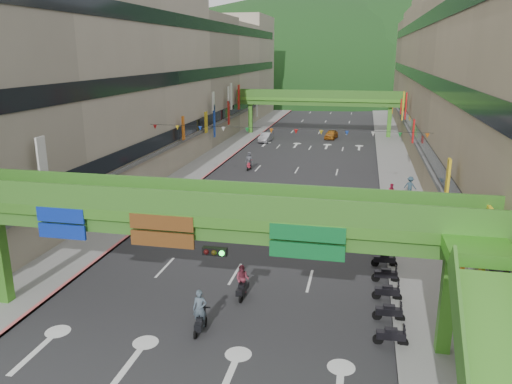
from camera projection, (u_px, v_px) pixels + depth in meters
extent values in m
cube|color=#28282B|center=(307.00, 153.00, 65.79)|extent=(18.00, 140.00, 0.02)
cube|color=gray|center=(226.00, 150.00, 67.99)|extent=(4.00, 140.00, 0.15)
cube|color=gray|center=(393.00, 156.00, 63.55)|extent=(4.00, 140.00, 0.15)
cube|color=#CC5959|center=(240.00, 150.00, 67.60)|extent=(0.20, 140.00, 0.18)
cube|color=gray|center=(378.00, 156.00, 63.93)|extent=(0.20, 140.00, 0.18)
cube|color=#9E937F|center=(168.00, 78.00, 67.05)|extent=(12.00, 95.00, 19.00)
cube|color=black|center=(212.00, 119.00, 67.27)|extent=(0.08, 90.25, 1.40)
cube|color=black|center=(211.00, 73.00, 65.64)|extent=(0.08, 90.25, 1.40)
cube|color=black|center=(210.00, 25.00, 64.02)|extent=(0.08, 90.25, 1.40)
cube|color=gray|center=(468.00, 82.00, 59.38)|extent=(12.00, 95.00, 19.00)
cube|color=black|center=(411.00, 125.00, 62.04)|extent=(0.08, 90.25, 1.40)
cube|color=black|center=(416.00, 75.00, 60.41)|extent=(0.08, 90.25, 1.40)
cube|color=black|center=(420.00, 23.00, 58.79)|extent=(0.08, 90.25, 1.40)
cube|color=#4C9E2D|center=(201.00, 214.00, 22.82)|extent=(28.00, 2.20, 0.50)
cube|color=#387223|center=(201.00, 226.00, 22.98)|extent=(28.00, 1.76, 0.70)
cube|color=#4C9E2D|center=(1.00, 261.00, 25.94)|extent=(0.60, 0.60, 4.80)
cube|color=#4C9E2D|center=(447.00, 304.00, 21.50)|extent=(0.60, 0.60, 4.80)
cube|color=#387223|center=(193.00, 204.00, 21.62)|extent=(28.00, 0.12, 1.10)
cube|color=#387223|center=(207.00, 191.00, 23.58)|extent=(28.00, 0.12, 1.10)
cube|color=navy|center=(61.00, 224.00, 23.27)|extent=(2.40, 0.12, 1.50)
cube|color=#593314|center=(162.00, 232.00, 22.26)|extent=(3.00, 0.12, 1.50)
cube|color=#0C5926|center=(307.00, 243.00, 20.95)|extent=(3.20, 0.12, 1.50)
cube|color=black|center=(215.00, 251.00, 21.79)|extent=(1.10, 0.28, 0.35)
cube|color=#4C9E2D|center=(319.00, 99.00, 78.35)|extent=(28.00, 2.20, 0.50)
cube|color=#387223|center=(318.00, 103.00, 78.51)|extent=(28.00, 1.76, 0.70)
cube|color=#4C9E2D|center=(251.00, 119.00, 81.48)|extent=(0.60, 0.60, 4.80)
cube|color=#4C9E2D|center=(389.00, 123.00, 77.04)|extent=(0.60, 0.60, 4.80)
cube|color=#387223|center=(318.00, 95.00, 77.16)|extent=(28.00, 0.12, 1.10)
cube|color=#387223|center=(319.00, 94.00, 79.11)|extent=(28.00, 0.12, 1.10)
ellipsoid|color=#1C4419|center=(300.00, 91.00, 172.36)|extent=(168.00, 140.00, 112.00)
ellipsoid|color=#1C4419|center=(415.00, 88.00, 183.10)|extent=(208.00, 176.00, 128.00)
cylinder|color=black|center=(284.00, 129.00, 45.28)|extent=(26.00, 0.03, 0.03)
cone|color=red|center=(155.00, 127.00, 47.88)|extent=(0.36, 0.36, 0.40)
cone|color=gold|center=(177.00, 128.00, 47.42)|extent=(0.36, 0.36, 0.40)
cone|color=#193FB2|center=(200.00, 129.00, 46.96)|extent=(0.36, 0.36, 0.40)
cone|color=silver|center=(223.00, 129.00, 46.50)|extent=(0.36, 0.36, 0.40)
cone|color=#198C33|center=(247.00, 130.00, 46.04)|extent=(0.36, 0.36, 0.40)
cone|color=orange|center=(271.00, 131.00, 45.58)|extent=(0.36, 0.36, 0.40)
cone|color=red|center=(296.00, 132.00, 45.12)|extent=(0.36, 0.36, 0.40)
cone|color=gold|center=(321.00, 132.00, 44.66)|extent=(0.36, 0.36, 0.40)
cone|color=#193FB2|center=(347.00, 133.00, 44.21)|extent=(0.36, 0.36, 0.40)
cone|color=silver|center=(373.00, 134.00, 43.75)|extent=(0.36, 0.36, 0.40)
cone|color=#198C33|center=(400.00, 135.00, 43.29)|extent=(0.36, 0.36, 0.40)
cone|color=orange|center=(427.00, 136.00, 42.83)|extent=(0.36, 0.36, 0.40)
cube|color=black|center=(200.00, 322.00, 23.65)|extent=(0.50, 1.33, 0.35)
cube|color=black|center=(200.00, 317.00, 23.58)|extent=(0.36, 0.58, 0.18)
cube|color=black|center=(205.00, 307.00, 24.01)|extent=(0.55, 0.13, 0.06)
cylinder|color=black|center=(205.00, 322.00, 24.23)|extent=(0.16, 0.51, 0.50)
cylinder|color=black|center=(195.00, 334.00, 23.23)|extent=(0.16, 0.51, 0.50)
imported|color=#404E5A|center=(200.00, 308.00, 23.45)|extent=(0.72, 0.52, 1.84)
cube|color=black|center=(242.00, 289.00, 26.98)|extent=(0.46, 1.33, 0.35)
cube|color=black|center=(242.00, 284.00, 26.92)|extent=(0.35, 0.57, 0.18)
cube|color=black|center=(244.00, 276.00, 27.37)|extent=(0.55, 0.11, 0.06)
cylinder|color=black|center=(244.00, 289.00, 27.59)|extent=(0.14, 0.51, 0.50)
cylinder|color=black|center=(241.00, 298.00, 26.54)|extent=(0.14, 0.51, 0.50)
imported|color=maroon|center=(242.00, 279.00, 26.83)|extent=(0.81, 0.65, 1.56)
cube|color=#929399|center=(222.00, 207.00, 41.22)|extent=(0.63, 1.35, 0.35)
cube|color=#929399|center=(222.00, 204.00, 41.16)|extent=(0.42, 0.60, 0.18)
cube|color=#929399|center=(222.00, 199.00, 41.62)|extent=(0.55, 0.18, 0.06)
cylinder|color=black|center=(223.00, 208.00, 41.83)|extent=(0.21, 0.51, 0.50)
cylinder|color=black|center=(222.00, 212.00, 40.78)|extent=(0.21, 0.51, 0.50)
imported|color=#25313B|center=(222.00, 200.00, 41.06)|extent=(0.99, 0.58, 1.58)
cube|color=maroon|center=(249.00, 165.00, 56.44)|extent=(0.49, 1.33, 0.35)
cube|color=maroon|center=(249.00, 163.00, 56.37)|extent=(0.36, 0.58, 0.18)
cube|color=maroon|center=(251.00, 160.00, 56.81)|extent=(0.55, 0.12, 0.06)
cylinder|color=black|center=(251.00, 167.00, 57.03)|extent=(0.15, 0.51, 0.50)
cylinder|color=black|center=(248.00, 169.00, 56.02)|extent=(0.15, 0.51, 0.50)
imported|color=#45484F|center=(249.00, 159.00, 56.26)|extent=(0.89, 0.63, 1.71)
cube|color=black|center=(391.00, 335.00, 22.55)|extent=(1.32, 0.42, 0.35)
cube|color=black|center=(391.00, 330.00, 22.48)|extent=(0.56, 0.33, 0.18)
cube|color=black|center=(404.00, 327.00, 22.28)|extent=(0.09, 0.55, 0.06)
cylinder|color=black|center=(403.00, 343.00, 22.49)|extent=(0.50, 0.13, 0.50)
cylinder|color=black|center=(378.00, 339.00, 22.77)|extent=(0.50, 0.13, 0.50)
cube|color=black|center=(389.00, 311.00, 24.62)|extent=(1.32, 0.42, 0.35)
cube|color=black|center=(389.00, 307.00, 24.55)|extent=(0.56, 0.33, 0.18)
cube|color=black|center=(401.00, 304.00, 24.35)|extent=(0.09, 0.55, 0.06)
cylinder|color=black|center=(400.00, 318.00, 24.56)|extent=(0.50, 0.13, 0.50)
cylinder|color=black|center=(377.00, 315.00, 24.84)|extent=(0.50, 0.13, 0.50)
cube|color=black|center=(387.00, 291.00, 26.69)|extent=(1.32, 0.42, 0.35)
cube|color=black|center=(388.00, 287.00, 26.62)|extent=(0.56, 0.33, 0.18)
cube|color=black|center=(399.00, 284.00, 26.42)|extent=(0.09, 0.55, 0.06)
cylinder|color=black|center=(397.00, 298.00, 26.63)|extent=(0.50, 0.13, 0.50)
cylinder|color=black|center=(376.00, 295.00, 26.91)|extent=(0.50, 0.13, 0.50)
cube|color=black|center=(386.00, 274.00, 28.76)|extent=(1.32, 0.42, 0.35)
cube|color=black|center=(386.00, 270.00, 28.69)|extent=(0.56, 0.33, 0.18)
cube|color=black|center=(396.00, 267.00, 28.49)|extent=(0.09, 0.55, 0.06)
cylinder|color=black|center=(395.00, 280.00, 28.70)|extent=(0.50, 0.13, 0.50)
cylinder|color=black|center=(376.00, 278.00, 28.98)|extent=(0.50, 0.13, 0.50)
cube|color=black|center=(384.00, 259.00, 30.83)|extent=(1.32, 0.42, 0.35)
cube|color=black|center=(385.00, 255.00, 30.76)|extent=(0.56, 0.33, 0.18)
cube|color=black|center=(394.00, 253.00, 30.56)|extent=(0.09, 0.55, 0.06)
cylinder|color=black|center=(393.00, 265.00, 30.77)|extent=(0.50, 0.13, 0.50)
cylinder|color=black|center=(375.00, 263.00, 31.05)|extent=(0.50, 0.13, 0.50)
cube|color=black|center=(383.00, 246.00, 32.90)|extent=(1.32, 0.42, 0.35)
cube|color=black|center=(384.00, 243.00, 32.83)|extent=(0.56, 0.33, 0.18)
cube|color=black|center=(393.00, 240.00, 32.63)|extent=(0.09, 0.55, 0.06)
cylinder|color=black|center=(392.00, 251.00, 32.85)|extent=(0.50, 0.13, 0.50)
cylinder|color=black|center=(375.00, 249.00, 33.12)|extent=(0.50, 0.13, 0.50)
imported|color=#B3B4BC|center=(266.00, 137.00, 74.12)|extent=(1.69, 4.19, 1.35)
imported|color=#C4741F|center=(331.00, 135.00, 76.61)|extent=(2.15, 4.12, 1.34)
imported|color=#AD1A3B|center=(392.00, 194.00, 44.19)|extent=(0.78, 0.62, 1.56)
imported|color=black|center=(398.00, 233.00, 34.41)|extent=(1.05, 0.95, 1.72)
imported|color=#2A4250|center=(410.00, 188.00, 45.85)|extent=(0.97, 0.81, 1.77)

